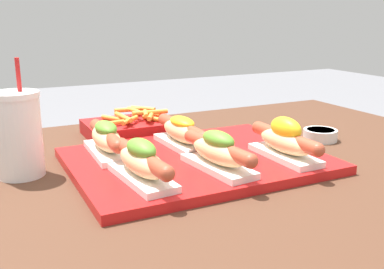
{
  "coord_description": "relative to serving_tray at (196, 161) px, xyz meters",
  "views": [
    {
      "loc": [
        -0.35,
        -0.76,
        1.03
      ],
      "look_at": [
        0.03,
        0.01,
        0.8
      ],
      "focal_mm": 42.0,
      "sensor_mm": 36.0,
      "label": 1
    }
  ],
  "objects": [
    {
      "name": "hot_dog_2",
      "position": [
        0.15,
        -0.09,
        0.04
      ],
      "size": [
        0.06,
        0.21,
        0.08
      ],
      "color": "white",
      "rests_on": "serving_tray"
    },
    {
      "name": "sauce_bowl",
      "position": [
        0.35,
        0.03,
        0.01
      ],
      "size": [
        0.08,
        0.08,
        0.03
      ],
      "color": "silver",
      "rests_on": "patio_table"
    },
    {
      "name": "fries_basket",
      "position": [
        -0.04,
        0.28,
        0.01
      ],
      "size": [
        0.22,
        0.15,
        0.06
      ],
      "color": "#B21919",
      "rests_on": "patio_table"
    },
    {
      "name": "hot_dog_3",
      "position": [
        -0.16,
        0.09,
        0.04
      ],
      "size": [
        0.07,
        0.21,
        0.07
      ],
      "color": "white",
      "rests_on": "serving_tray"
    },
    {
      "name": "hot_dog_0",
      "position": [
        -0.14,
        -0.08,
        0.04
      ],
      "size": [
        0.07,
        0.21,
        0.07
      ],
      "color": "white",
      "rests_on": "serving_tray"
    },
    {
      "name": "hot_dog_1",
      "position": [
        0.0,
        -0.09,
        0.04
      ],
      "size": [
        0.08,
        0.21,
        0.07
      ],
      "color": "white",
      "rests_on": "serving_tray"
    },
    {
      "name": "hot_dog_4",
      "position": [
        0.0,
        0.07,
        0.04
      ],
      "size": [
        0.07,
        0.21,
        0.06
      ],
      "color": "white",
      "rests_on": "serving_tray"
    },
    {
      "name": "serving_tray",
      "position": [
        0.0,
        0.0,
        0.0
      ],
      "size": [
        0.49,
        0.37,
        0.02
      ],
      "color": "red",
      "rests_on": "patio_table"
    },
    {
      "name": "drink_cup",
      "position": [
        -0.32,
        0.09,
        0.07
      ],
      "size": [
        0.09,
        0.09,
        0.22
      ],
      "color": "white",
      "rests_on": "patio_table"
    }
  ]
}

